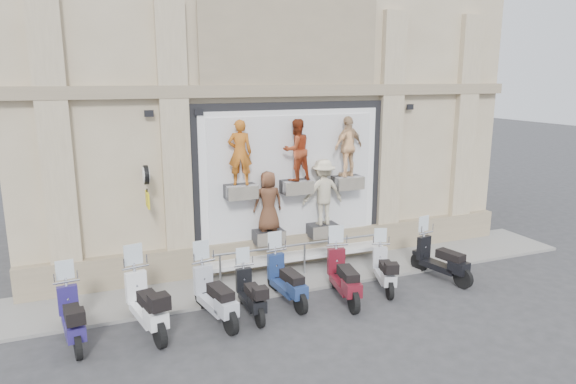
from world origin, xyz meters
The scene contains 14 objects.
ground centered at (0.00, 0.00, 0.00)m, with size 90.00×90.00×0.00m, color #303032.
sidewalk centered at (0.00, 2.10, 0.04)m, with size 16.00×2.20×0.08m, color gray.
building centered at (0.00, 7.00, 6.00)m, with size 14.00×8.60×12.00m, color #C3B18E, non-canonical shape.
shop_vitrine centered at (0.11, 2.74, 2.39)m, with size 5.60×0.83×4.30m.
guard_rail centered at (0.00, 2.00, 0.47)m, with size 5.06×0.10×0.93m, color #9EA0A5, non-canonical shape.
clock_sign_bracket centered at (-3.90, 2.47, 2.80)m, with size 0.10×0.80×1.02m.
scooter_a centered at (-5.70, 0.50, 0.77)m, with size 0.55×1.90×1.54m, color navy, non-canonical shape.
scooter_b centered at (-4.28, 0.42, 0.86)m, with size 0.62×2.12×1.72m, color white, non-canonical shape.
scooter_c centered at (-2.84, 0.37, 0.82)m, with size 0.59×2.03×1.65m, color #A3A6B1, non-canonical shape.
scooter_d centered at (-2.04, 0.36, 0.70)m, with size 0.50×1.72×1.40m, color black, non-canonical shape.
scooter_e centered at (-1.05, 0.67, 0.78)m, with size 0.56×1.92×1.56m, color navy, non-canonical shape.
scooter_f centered at (0.26, 0.29, 0.83)m, with size 0.59×2.03×1.65m, color #550E18, non-canonical shape.
scooter_g centered at (1.51, 0.49, 0.71)m, with size 0.51×1.74×1.41m, color #B1B2B8, non-canonical shape.
scooter_h centered at (3.21, 0.45, 0.79)m, with size 0.57×1.95×1.58m, color black, non-canonical shape.
Camera 1 is at (-5.24, -9.79, 5.20)m, focal length 32.00 mm.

